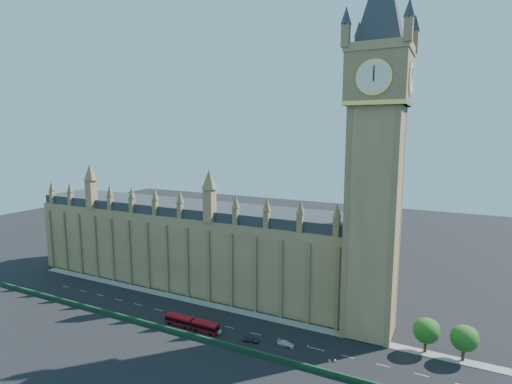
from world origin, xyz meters
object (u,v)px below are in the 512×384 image
at_px(car_white, 286,344).
at_px(car_silver, 214,330).
at_px(car_grey, 251,339).
at_px(red_bus, 192,323).

bearing_deg(car_white, car_silver, 101.49).
xyz_separation_m(car_grey, car_white, (8.61, 1.98, -0.07)).
bearing_deg(red_bus, car_white, 6.85).
bearing_deg(red_bus, car_silver, 6.92).
bearing_deg(car_silver, red_bus, 88.97).
xyz_separation_m(red_bus, car_grey, (17.29, 0.95, -0.75)).
xyz_separation_m(car_silver, car_white, (19.32, 2.17, -0.01)).
xyz_separation_m(red_bus, car_silver, (6.58, 0.75, -0.80)).
height_order(car_grey, car_white, car_grey).
bearing_deg(car_white, car_grey, 107.99).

